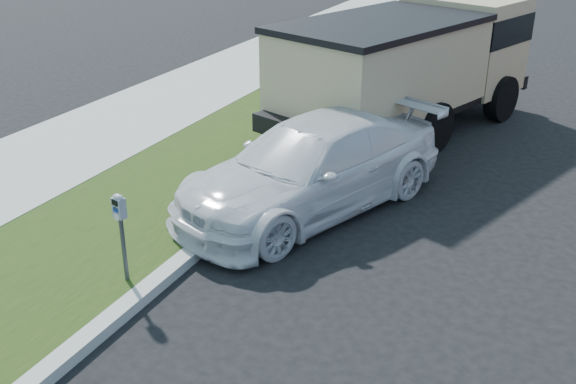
% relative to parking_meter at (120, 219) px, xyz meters
% --- Properties ---
extents(ground, '(120.00, 120.00, 0.00)m').
position_rel_parking_meter_xyz_m(ground, '(2.94, 0.67, -1.01)').
color(ground, black).
rests_on(ground, ground).
extents(streetside, '(6.12, 50.00, 0.15)m').
position_rel_parking_meter_xyz_m(streetside, '(-2.63, 2.67, -0.94)').
color(streetside, gray).
rests_on(streetside, ground).
extents(parking_meter, '(0.19, 0.15, 1.24)m').
position_rel_parking_meter_xyz_m(parking_meter, '(0.00, 0.00, 0.00)').
color(parking_meter, '#3F4247').
rests_on(parking_meter, ground).
extents(white_wagon, '(3.70, 5.34, 1.44)m').
position_rel_parking_meter_xyz_m(white_wagon, '(1.22, 3.35, -0.29)').
color(white_wagon, silver).
rests_on(white_wagon, ground).
extents(dump_truck, '(4.38, 6.99, 2.58)m').
position_rel_parking_meter_xyz_m(dump_truck, '(1.49, 7.80, 0.44)').
color(dump_truck, black).
rests_on(dump_truck, ground).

